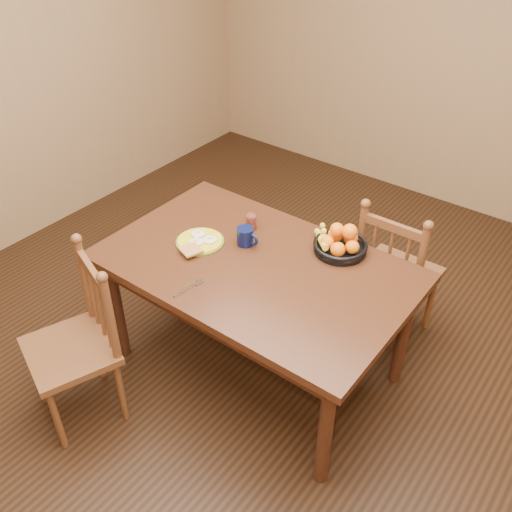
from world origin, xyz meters
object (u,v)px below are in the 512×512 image
Objects in this scene: dining_table at (256,277)px; fruit_bowl at (340,243)px; breakfast_plate at (200,241)px; chair_near at (77,345)px; coffee_mug at (246,236)px; chair_far at (395,275)px.

fruit_bowl reaches higher than dining_table.
breakfast_plate is at bearing -173.96° from dining_table.
fruit_bowl is (0.64, 0.40, 0.04)m from breakfast_plate.
breakfast_plate is (-0.36, -0.04, 0.10)m from dining_table.
chair_near is (-0.54, -0.79, -0.20)m from dining_table.
chair_far is at bearing 43.44° from coffee_mug.
dining_table is 0.48m from fruit_bowl.
dining_table is at bearing 6.04° from breakfast_plate.
chair_near is 1.03m from coffee_mug.
chair_near reaches higher than fruit_bowl.
chair_far is 0.94m from coffee_mug.
breakfast_plate is (-0.84, -0.75, 0.30)m from chair_far.
dining_table is 0.37m from breakfast_plate.
chair_far is 7.15× the size of coffee_mug.
chair_near is 2.95× the size of fruit_bowl.
dining_table is 1.68× the size of chair_far.
chair_near is 7.16× the size of coffee_mug.
coffee_mug is at bearing 35.04° from breakfast_plate.
dining_table is 0.23m from coffee_mug.
chair_far is at bearing 55.62° from dining_table.
breakfast_plate is at bearing 41.26° from chair_far.
breakfast_plate is (0.18, 0.75, 0.30)m from chair_near.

